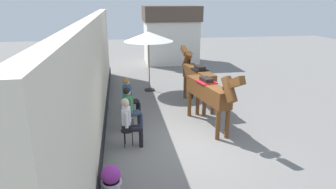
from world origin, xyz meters
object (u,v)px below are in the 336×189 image
(satchel_bag, at_px, (127,104))
(cafe_parasol, at_px, (149,37))
(saddled_horse_near, at_px, (210,92))
(seated_visitor_far, at_px, (129,95))
(seated_visitor_near, at_px, (129,120))
(flower_planter_near, at_px, (111,179))
(saddled_horse_far, at_px, (197,75))
(seated_visitor_middle, at_px, (130,106))

(satchel_bag, bearing_deg, cafe_parasol, 56.04)
(saddled_horse_near, distance_m, cafe_parasol, 4.63)
(saddled_horse_near, bearing_deg, seated_visitor_far, 152.05)
(seated_visitor_near, bearing_deg, cafe_parasol, 78.09)
(seated_visitor_far, height_order, flower_planter_near, seated_visitor_far)
(saddled_horse_near, xyz_separation_m, saddled_horse_far, (0.17, 2.12, 0.00))
(seated_visitor_middle, height_order, satchel_bag, seated_visitor_middle)
(seated_visitor_middle, bearing_deg, seated_visitor_near, -93.99)
(saddled_horse_near, height_order, saddled_horse_far, same)
(seated_visitor_middle, xyz_separation_m, saddled_horse_near, (2.42, -0.19, 0.38))
(seated_visitor_near, relative_size, seated_visitor_middle, 1.00)
(seated_visitor_far, distance_m, saddled_horse_near, 2.76)
(seated_visitor_near, distance_m, cafe_parasol, 5.45)
(saddled_horse_far, xyz_separation_m, flower_planter_near, (-3.12, -5.00, -0.82))
(seated_visitor_middle, bearing_deg, cafe_parasol, 76.08)
(cafe_parasol, bearing_deg, flower_planter_near, -102.11)
(flower_planter_near, bearing_deg, seated_visitor_middle, 80.30)
(saddled_horse_near, bearing_deg, flower_planter_near, -135.69)
(seated_visitor_near, distance_m, satchel_bag, 3.20)
(cafe_parasol, bearing_deg, saddled_horse_far, -53.14)
(seated_visitor_middle, height_order, seated_visitor_far, same)
(saddled_horse_near, xyz_separation_m, satchel_bag, (-2.47, 2.27, -1.06))
(saddled_horse_near, relative_size, saddled_horse_far, 0.99)
(satchel_bag, bearing_deg, saddled_horse_far, -9.13)
(seated_visitor_near, xyz_separation_m, cafe_parasol, (1.08, 5.10, 1.59))
(satchel_bag, bearing_deg, saddled_horse_near, -48.56)
(flower_planter_near, bearing_deg, saddled_horse_far, 58.08)
(seated_visitor_far, relative_size, saddled_horse_far, 0.47)
(saddled_horse_near, height_order, cafe_parasol, cafe_parasol)
(seated_visitor_middle, xyz_separation_m, saddled_horse_far, (2.59, 1.93, 0.38))
(saddled_horse_far, bearing_deg, seated_visitor_middle, -143.34)
(seated_visitor_far, bearing_deg, seated_visitor_middle, -90.67)
(seated_visitor_near, relative_size, saddled_horse_near, 0.47)
(seated_visitor_middle, relative_size, saddled_horse_near, 0.47)
(flower_planter_near, bearing_deg, saddled_horse_near, 44.31)
(seated_visitor_near, bearing_deg, satchel_bag, 89.48)
(satchel_bag, bearing_deg, seated_visitor_far, -92.68)
(satchel_bag, bearing_deg, seated_visitor_near, -96.54)
(saddled_horse_far, height_order, flower_planter_near, saddled_horse_far)
(saddled_horse_near, height_order, satchel_bag, saddled_horse_near)
(flower_planter_near, height_order, satchel_bag, flower_planter_near)
(seated_visitor_far, bearing_deg, saddled_horse_near, -27.95)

